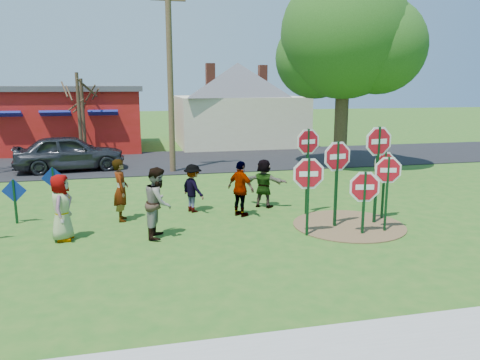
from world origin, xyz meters
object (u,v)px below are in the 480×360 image
at_px(person_b, 121,190).
at_px(utility_pole, 170,72).
at_px(stop_sign_a, 308,180).
at_px(stop_sign_d, 385,169).
at_px(stop_sign_c, 378,152).
at_px(stop_sign_b, 308,150).
at_px(person_a, 61,208).
at_px(leafy_tree, 348,42).
at_px(suv, 70,153).

height_order(person_b, utility_pole, utility_pole).
height_order(stop_sign_a, stop_sign_d, stop_sign_a).
bearing_deg(stop_sign_c, stop_sign_b, 135.30).
bearing_deg(stop_sign_d, stop_sign_b, 148.87).
bearing_deg(utility_pole, stop_sign_b, -67.66).
relative_size(stop_sign_b, person_b, 1.52).
distance_m(person_a, utility_pole, 10.49).
xyz_separation_m(stop_sign_c, leafy_tree, (3.11, 8.81, 3.84)).
bearing_deg(stop_sign_b, person_a, 175.15).
distance_m(stop_sign_c, person_a, 8.77).
relative_size(stop_sign_a, suv, 0.46).
relative_size(stop_sign_a, leafy_tree, 0.25).
bearing_deg(stop_sign_b, person_b, 161.50).
height_order(person_a, leafy_tree, leafy_tree).
bearing_deg(utility_pole, suv, 164.54).
height_order(person_a, utility_pole, utility_pole).
xyz_separation_m(person_a, suv, (-1.01, 10.41, 0.00)).
bearing_deg(person_a, stop_sign_c, -86.58).
bearing_deg(utility_pole, stop_sign_c, -62.28).
xyz_separation_m(stop_sign_a, stop_sign_c, (2.33, 0.61, 0.57)).
height_order(stop_sign_b, stop_sign_d, stop_sign_b).
bearing_deg(stop_sign_d, person_b, 161.50).
bearing_deg(person_a, stop_sign_b, -76.82).
relative_size(suv, leafy_tree, 0.53).
distance_m(person_b, utility_pole, 8.70).
xyz_separation_m(person_b, suv, (-2.48, 8.90, -0.05)).
xyz_separation_m(stop_sign_a, leafy_tree, (5.44, 9.42, 4.41)).
relative_size(suv, utility_pole, 0.57).
height_order(person_b, leafy_tree, leafy_tree).
xyz_separation_m(stop_sign_c, person_a, (-8.67, 0.45, -1.22)).
height_order(stop_sign_a, leafy_tree, leafy_tree).
relative_size(utility_pole, leafy_tree, 0.94).
relative_size(stop_sign_b, suv, 0.58).
bearing_deg(person_a, leafy_tree, -48.23).
xyz_separation_m(utility_pole, leafy_tree, (8.14, -0.77, 1.39)).
height_order(suv, utility_pole, utility_pole).
bearing_deg(stop_sign_a, person_b, 159.91).
height_order(stop_sign_a, stop_sign_b, stop_sign_b).
distance_m(stop_sign_a, person_a, 6.47).
bearing_deg(stop_sign_b, utility_pole, 100.74).
distance_m(stop_sign_c, leafy_tree, 10.10).
distance_m(person_b, suv, 9.24).
xyz_separation_m(stop_sign_a, utility_pole, (-2.71, 10.18, 3.02)).
relative_size(stop_sign_a, person_b, 1.22).
xyz_separation_m(stop_sign_a, stop_sign_d, (2.77, 0.95, 0.02)).
height_order(stop_sign_c, person_b, stop_sign_c).
distance_m(stop_sign_a, person_b, 5.55).
bearing_deg(person_a, stop_sign_d, -84.28).
xyz_separation_m(stop_sign_d, suv, (-10.13, 10.52, -0.67)).
bearing_deg(stop_sign_c, stop_sign_d, 31.52).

